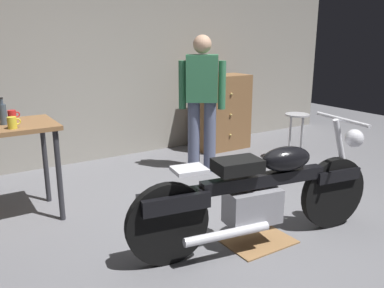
# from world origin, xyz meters

# --- Properties ---
(ground_plane) EXTENTS (12.00, 12.00, 0.00)m
(ground_plane) POSITION_xyz_m (0.00, 0.00, 0.00)
(ground_plane) COLOR slate
(back_wall) EXTENTS (8.00, 0.12, 3.10)m
(back_wall) POSITION_xyz_m (0.00, 2.80, 1.55)
(back_wall) COLOR gray
(back_wall) RESTS_ON ground_plane
(motorcycle) EXTENTS (2.17, 0.67, 1.00)m
(motorcycle) POSITION_xyz_m (0.09, -0.21, 0.45)
(motorcycle) COLOR black
(motorcycle) RESTS_ON ground_plane
(person_standing) EXTENTS (0.48, 0.40, 1.67)m
(person_standing) POSITION_xyz_m (0.74, 1.59, 0.93)
(person_standing) COLOR slate
(person_standing) RESTS_ON ground_plane
(shop_stool) EXTENTS (0.32, 0.32, 0.64)m
(shop_stool) POSITION_xyz_m (2.07, 1.28, 0.50)
(shop_stool) COLOR #B2B2B7
(shop_stool) RESTS_ON ground_plane
(wooden_dresser) EXTENTS (0.80, 0.47, 1.10)m
(wooden_dresser) POSITION_xyz_m (1.56, 2.30, 0.55)
(wooden_dresser) COLOR brown
(wooden_dresser) RESTS_ON ground_plane
(drip_tray) EXTENTS (0.56, 0.40, 0.01)m
(drip_tray) POSITION_xyz_m (0.10, -0.21, 0.01)
(drip_tray) COLOR olive
(drip_tray) RESTS_ON ground_plane
(mug_red_diner) EXTENTS (0.11, 0.07, 0.10)m
(mug_red_diner) POSITION_xyz_m (-1.43, 1.51, 0.95)
(mug_red_diner) COLOR red
(mug_red_diner) RESTS_ON workbench
(mug_yellow_tall) EXTENTS (0.11, 0.08, 0.10)m
(mug_yellow_tall) POSITION_xyz_m (-1.48, 1.16, 0.95)
(mug_yellow_tall) COLOR yellow
(mug_yellow_tall) RESTS_ON workbench
(bottle) EXTENTS (0.06, 0.06, 0.24)m
(bottle) POSITION_xyz_m (-1.52, 1.37, 1.00)
(bottle) COLOR #3F4C59
(bottle) RESTS_ON workbench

